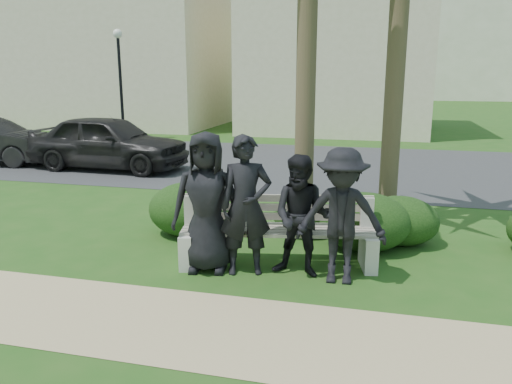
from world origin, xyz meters
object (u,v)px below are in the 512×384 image
street_lamp (120,65)px  man_b (246,206)px  man_c (302,217)px  man_a (207,202)px  car_a (109,142)px  man_d (341,217)px  park_bench (279,236)px

street_lamp → man_b: size_ratio=2.31×
man_b → man_c: 0.74m
man_b → man_c: size_ratio=1.15×
man_a → man_b: 0.54m
man_c → car_a: 8.89m
street_lamp → man_d: street_lamp is taller
street_lamp → man_b: 15.00m
man_d → car_a: man_d is taller
man_a → man_c: 1.27m
man_d → man_b: bearing=177.9°
street_lamp → park_bench: 14.99m
street_lamp → car_a: 6.92m
man_b → man_d: size_ratio=1.07×
man_a → park_bench: bearing=14.3°
street_lamp → man_c: size_ratio=2.66×
park_bench → man_d: 1.05m
park_bench → man_d: size_ratio=1.59×
man_a → man_b: bearing=-7.2°
car_a → street_lamp: bearing=27.4°
man_b → man_d: 1.24m
man_a → man_b: (0.54, 0.02, -0.01)m
park_bench → man_d: bearing=-34.6°
man_b → car_a: man_b is taller
street_lamp → man_a: bearing=-57.2°
park_bench → man_a: bearing=-168.2°
man_a → man_c: size_ratio=1.17×
man_d → car_a: bearing=135.7°
man_c → man_b: bearing=-167.7°
park_bench → man_c: 0.60m
street_lamp → man_c: 15.36m
man_b → park_bench: bearing=26.5°
park_bench → man_c: bearing=-49.1°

